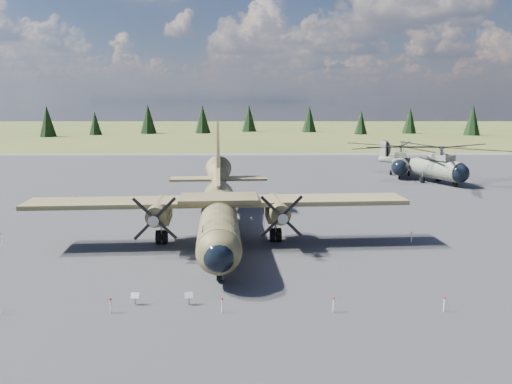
{
  "coord_description": "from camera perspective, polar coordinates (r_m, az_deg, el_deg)",
  "views": [
    {
      "loc": [
        3.59,
        -38.82,
        11.23
      ],
      "look_at": [
        3.96,
        2.0,
        3.81
      ],
      "focal_mm": 35.0,
      "sensor_mm": 36.0,
      "label": 1
    }
  ],
  "objects": [
    {
      "name": "info_placard_left",
      "position": [
        29.27,
        -13.66,
        -11.54
      ],
      "size": [
        0.47,
        0.2,
        0.73
      ],
      "rotation": [
        0.0,
        0.0,
        -0.02
      ],
      "color": "gray",
      "rests_on": "ground"
    },
    {
      "name": "helicopter_near",
      "position": [
        78.59,
        16.2,
        4.16
      ],
      "size": [
        23.39,
        23.75,
        4.75
      ],
      "rotation": [
        0.0,
        0.0,
        -0.3
      ],
      "color": "slate",
      "rests_on": "ground"
    },
    {
      "name": "info_placard_right",
      "position": [
        28.71,
        -7.69,
        -11.74
      ],
      "size": [
        0.51,
        0.27,
        0.76
      ],
      "rotation": [
        0.0,
        0.0,
        0.15
      ],
      "color": "gray",
      "rests_on": "ground"
    },
    {
      "name": "treeline",
      "position": [
        42.19,
        9.34,
        1.47
      ],
      "size": [
        302.79,
        306.89,
        10.94
      ],
      "color": "black",
      "rests_on": "ground"
    },
    {
      "name": "helicopter_mid",
      "position": [
        73.27,
        20.09,
        3.77
      ],
      "size": [
        26.86,
        26.86,
        5.19
      ],
      "rotation": [
        0.0,
        0.0,
        0.41
      ],
      "color": "slate",
      "rests_on": "ground"
    },
    {
      "name": "ground",
      "position": [
        40.57,
        -5.6,
        -5.81
      ],
      "size": [
        500.0,
        500.0,
        0.0
      ],
      "primitive_type": "plane",
      "color": "brown",
      "rests_on": "ground"
    },
    {
      "name": "transport_plane",
      "position": [
        40.45,
        -4.28,
        -1.74
      ],
      "size": [
        29.68,
        26.92,
        9.78
      ],
      "rotation": [
        0.0,
        0.0,
        0.06
      ],
      "color": "#393B20",
      "rests_on": "ground"
    },
    {
      "name": "barrier_fence",
      "position": [
        40.4,
        -6.27,
        -5.15
      ],
      "size": [
        33.12,
        29.62,
        0.85
      ],
      "color": "white",
      "rests_on": "ground"
    },
    {
      "name": "apron",
      "position": [
        50.22,
        -4.6,
        -2.65
      ],
      "size": [
        120.0,
        120.0,
        0.04
      ],
      "primitive_type": "cube",
      "color": "slate",
      "rests_on": "ground"
    }
  ]
}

